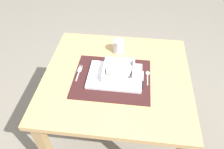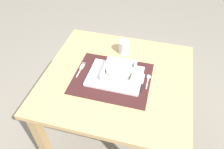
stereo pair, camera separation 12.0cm
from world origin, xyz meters
TOP-DOWN VIEW (x-y plane):
  - ground_plane at (0.00, 0.00)m, footprint 6.00×6.00m
  - dining_table at (0.00, 0.00)m, footprint 0.83×0.78m
  - placemat at (-0.02, -0.02)m, footprint 0.43×0.35m
  - serving_plate at (-0.01, -0.01)m, footprint 0.30×0.22m
  - porridge_bowl at (0.01, -0.00)m, footprint 0.17×0.17m
  - fork at (-0.22, 0.00)m, footprint 0.02×0.13m
  - spoon at (0.17, 0.02)m, footprint 0.02×0.11m
  - butter_knife at (0.14, -0.03)m, footprint 0.01×0.13m
  - bread_knife at (0.12, -0.02)m, footprint 0.01×0.14m
  - drinking_glass at (-0.01, 0.22)m, footprint 0.07×0.07m

SIDE VIEW (x-z plane):
  - ground_plane at x=0.00m, z-range 0.00..0.00m
  - dining_table at x=0.00m, z-range 0.25..0.96m
  - placemat at x=-0.02m, z-range 0.71..0.72m
  - fork at x=-0.22m, z-range 0.72..0.72m
  - butter_knife at x=0.14m, z-range 0.72..0.72m
  - bread_knife at x=0.12m, z-range 0.72..0.72m
  - spoon at x=0.17m, z-range 0.72..0.73m
  - serving_plate at x=-0.01m, z-range 0.72..0.73m
  - drinking_glass at x=-0.01m, z-range 0.71..0.80m
  - porridge_bowl at x=0.01m, z-range 0.73..0.78m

